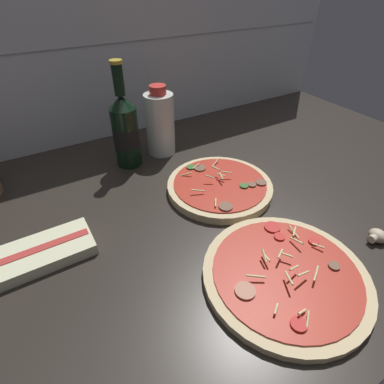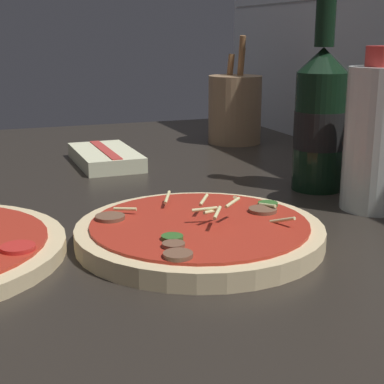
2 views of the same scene
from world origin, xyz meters
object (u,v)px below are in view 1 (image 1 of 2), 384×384
object	(u,v)px
pizza_far	(220,186)
mushroom_left	(377,236)
pizza_near	(285,275)
beer_bottle	(126,130)
dish_towel	(45,252)
oil_bottle	(160,123)

from	to	relation	value
pizza_far	mushroom_left	distance (cm)	35.27
pizza_near	pizza_far	xyz separation A→B (cm)	(5.18, 27.93, 0.23)
beer_bottle	dish_towel	size ratio (longest dim) A/B	1.54
beer_bottle	mushroom_left	distance (cm)	63.55
beer_bottle	dish_towel	world-z (taller)	beer_bottle
pizza_near	pizza_far	world-z (taller)	pizza_far
pizza_near	oil_bottle	xyz separation A→B (cm)	(1.27, 52.83, 8.25)
pizza_near	oil_bottle	bearing A→B (deg)	88.63
beer_bottle	mushroom_left	world-z (taller)	beer_bottle
pizza_far	beer_bottle	bearing A→B (deg)	121.95
pizza_far	beer_bottle	xyz separation A→B (cm)	(-14.64, 23.47, 9.04)
mushroom_left	dish_towel	size ratio (longest dim) A/B	0.21
pizza_near	dish_towel	size ratio (longest dim) A/B	1.63
oil_bottle	dish_towel	bearing A→B (deg)	-145.49
pizza_near	mushroom_left	size ratio (longest dim) A/B	7.74
pizza_near	pizza_far	bearing A→B (deg)	79.50
oil_bottle	mushroom_left	world-z (taller)	oil_bottle
mushroom_left	oil_bottle	bearing A→B (deg)	111.13
pizza_near	beer_bottle	world-z (taller)	beer_bottle
pizza_far	oil_bottle	distance (cm)	26.45
mushroom_left	pizza_near	bearing A→B (deg)	173.30
beer_bottle	dish_towel	xyz separation A→B (cm)	(-26.61, -24.24, -8.93)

